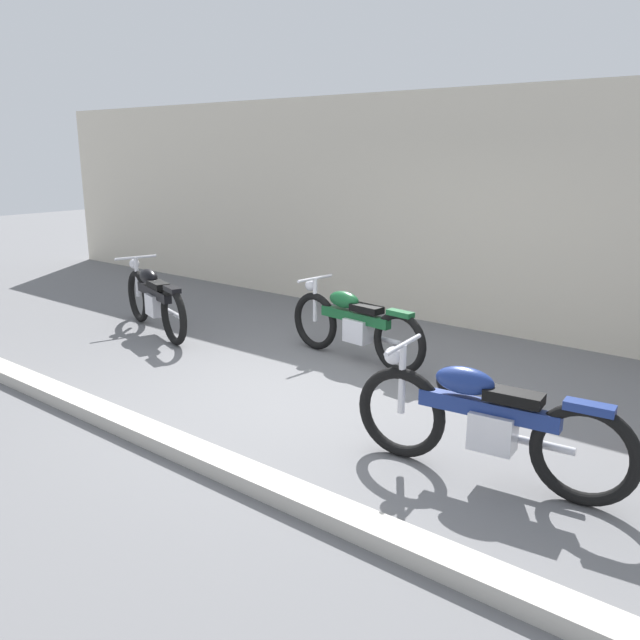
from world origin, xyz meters
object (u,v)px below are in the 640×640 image
helmet (451,381)px  motorcycle_green (354,324)px  motorcycle_black (154,299)px  motorcycle_blue (484,421)px

helmet → motorcycle_green: bearing=168.9°
motorcycle_black → motorcycle_blue: bearing=-172.9°
motorcycle_blue → motorcycle_black: size_ratio=1.05×
helmet → motorcycle_black: (-4.09, -0.40, 0.30)m
motorcycle_green → motorcycle_black: 2.80m
motorcycle_blue → motorcycle_black: motorcycle_blue is taller
motorcycle_green → motorcycle_black: size_ratio=0.99×
motorcycle_blue → motorcycle_black: bearing=-17.2°
motorcycle_blue → motorcycle_green: bearing=-41.3°
motorcycle_black → motorcycle_green: bearing=-148.3°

